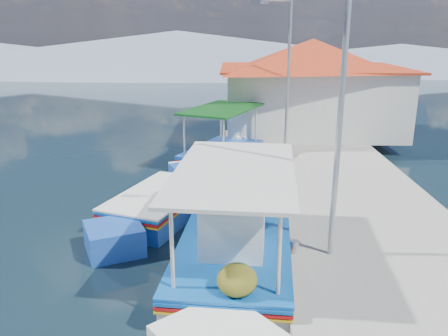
{
  "coord_description": "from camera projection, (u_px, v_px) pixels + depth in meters",
  "views": [
    {
      "loc": [
        2.39,
        -7.23,
        5.29
      ],
      "look_at": [
        2.16,
        5.89,
        1.3
      ],
      "focal_mm": 36.54,
      "sensor_mm": 36.0,
      "label": 1
    }
  ],
  "objects": [
    {
      "name": "ground",
      "position": [
        103.0,
        326.0,
        8.5
      ],
      "size": [
        160.0,
        160.0,
        0.0
      ],
      "primitive_type": "plane",
      "color": "black",
      "rests_on": "ground"
    },
    {
      "name": "quay",
      "position": [
        345.0,
        200.0,
        14.07
      ],
      "size": [
        5.0,
        44.0,
        0.5
      ],
      "primitive_type": "cube",
      "color": "gray",
      "rests_on": "ground"
    },
    {
      "name": "bollards",
      "position": [
        280.0,
        196.0,
        13.27
      ],
      "size": [
        0.2,
        17.2,
        0.3
      ],
      "color": "#A5A8AD",
      "rests_on": "quay"
    },
    {
      "name": "main_caique",
      "position": [
        234.0,
        252.0,
        10.19
      ],
      "size": [
        2.93,
        8.4,
        2.78
      ],
      "rotation": [
        0.0,
        0.0,
        0.09
      ],
      "color": "white",
      "rests_on": "ground"
    },
    {
      "name": "caique_green_canopy",
      "position": [
        221.0,
        156.0,
        18.45
      ],
      "size": [
        3.91,
        6.4,
        2.62
      ],
      "rotation": [
        0.0,
        0.0,
        0.42
      ],
      "color": "white",
      "rests_on": "ground"
    },
    {
      "name": "caique_blue_hull",
      "position": [
        159.0,
        206.0,
        13.4
      ],
      "size": [
        3.39,
        6.16,
        1.17
      ],
      "rotation": [
        0.0,
        0.0,
        0.35
      ],
      "color": "#1C49AB",
      "rests_on": "ground"
    },
    {
      "name": "harbor_building",
      "position": [
        311.0,
        84.0,
        21.94
      ],
      "size": [
        10.49,
        10.49,
        4.4
      ],
      "color": "white",
      "rests_on": "quay"
    },
    {
      "name": "lamp_post_near",
      "position": [
        337.0,
        104.0,
        9.22
      ],
      "size": [
        1.21,
        0.14,
        6.0
      ],
      "color": "#A5A8AD",
      "rests_on": "quay"
    },
    {
      "name": "lamp_post_far",
      "position": [
        286.0,
        68.0,
        17.82
      ],
      "size": [
        1.21,
        0.14,
        6.0
      ],
      "color": "#A5A8AD",
      "rests_on": "quay"
    },
    {
      "name": "mountain_ridge",
      "position": [
        263.0,
        55.0,
        61.37
      ],
      "size": [
        171.4,
        96.0,
        5.5
      ],
      "color": "gray",
      "rests_on": "ground"
    }
  ]
}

